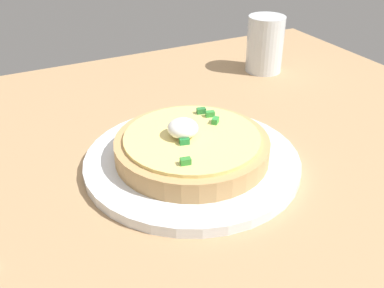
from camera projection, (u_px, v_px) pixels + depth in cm
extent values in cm
cube|color=tan|center=(190.00, 146.00, 68.33)|extent=(102.50, 79.98, 2.79)
cylinder|color=white|center=(192.00, 161.00, 60.89)|extent=(29.53, 29.53, 1.43)
cylinder|color=tan|center=(192.00, 148.00, 59.81)|extent=(20.97, 20.97, 2.79)
cylinder|color=#F0D67A|center=(192.00, 137.00, 58.97)|extent=(18.39, 18.39, 0.47)
ellipsoid|color=white|center=(183.00, 128.00, 58.19)|extent=(4.12, 4.12, 2.45)
cube|color=green|center=(215.00, 121.00, 61.78)|extent=(1.48, 1.46, 0.80)
cube|color=#23823C|center=(184.00, 141.00, 56.89)|extent=(1.43, 1.06, 0.80)
cube|color=green|center=(210.00, 114.00, 63.55)|extent=(1.46, 1.13, 0.80)
cube|color=#368333|center=(175.00, 130.00, 59.50)|extent=(1.31, 1.51, 0.80)
cube|color=#338A34|center=(186.00, 161.00, 52.81)|extent=(1.40, 1.02, 0.80)
cube|color=#2D7C38|center=(201.00, 111.00, 64.42)|extent=(1.42, 1.06, 0.80)
cylinder|color=silver|center=(265.00, 44.00, 89.03)|extent=(7.37, 7.37, 11.23)
cylinder|color=#B25225|center=(264.00, 51.00, 89.72)|extent=(6.49, 6.49, 7.77)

